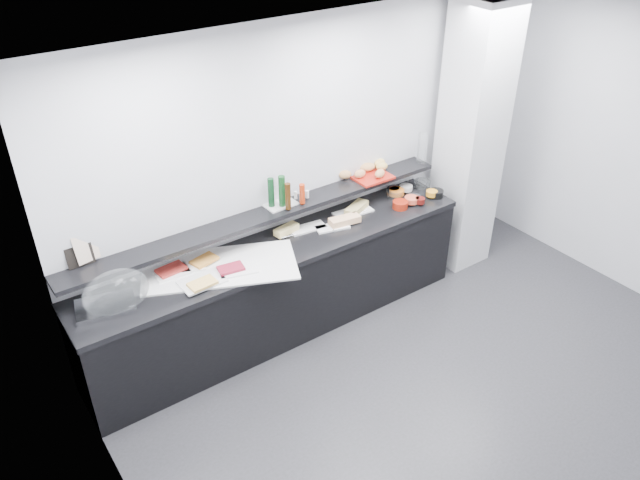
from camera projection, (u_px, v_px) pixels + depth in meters
ground at (471, 408)px, 4.95m from camera, size 5.00×5.00×0.00m
back_wall at (326, 165)px, 5.62m from camera, size 5.00×0.02×2.70m
ceiling at (533, 72)px, 3.52m from camera, size 5.00×5.00×0.00m
column at (471, 140)px, 6.11m from camera, size 0.50×0.50×2.70m
buffet_cabinet at (281, 291)px, 5.56m from camera, size 3.60×0.60×0.85m
counter_top at (279, 249)px, 5.32m from camera, size 3.62×0.62×0.05m
wall_shelf at (267, 214)px, 5.31m from camera, size 3.60×0.25×0.04m
cloche_base at (106, 307)px, 4.58m from camera, size 0.48×0.37×0.04m
cloche_dome at (116, 292)px, 4.55m from camera, size 0.50×0.33×0.34m
linen_runner at (220, 267)px, 5.03m from camera, size 1.36×1.03×0.01m
platter_meat_a at (172, 272)px, 4.94m from camera, size 0.28×0.20×0.01m
food_meat_a at (171, 269)px, 4.94m from camera, size 0.24×0.17×0.02m
platter_salmon at (188, 266)px, 5.02m from camera, size 0.33×0.28×0.01m
food_salmon at (204, 260)px, 5.05m from camera, size 0.24×0.18×0.02m
platter_cheese at (202, 282)px, 4.84m from camera, size 0.35×0.24×0.01m
food_cheese at (202, 283)px, 4.78m from camera, size 0.22×0.15×0.02m
platter_meat_b at (238, 269)px, 4.98m from camera, size 0.34×0.28×0.01m
food_meat_b at (231, 268)px, 4.96m from camera, size 0.22×0.16×0.02m
sandwich_plate_left at (307, 228)px, 5.55m from camera, size 0.35×0.18×0.01m
sandwich_food_left at (286, 230)px, 5.45m from camera, size 0.25×0.13×0.06m
tongs_left at (290, 236)px, 5.41m from camera, size 0.16×0.03×0.01m
sandwich_plate_mid at (332, 227)px, 5.56m from camera, size 0.32×0.20×0.01m
sandwich_food_mid at (345, 220)px, 5.59m from camera, size 0.30×0.15×0.06m
tongs_mid at (336, 226)px, 5.55m from camera, size 0.14×0.09×0.01m
sandwich_plate_right at (353, 212)px, 5.79m from camera, size 0.38×0.19×0.01m
sandwich_food_right at (356, 208)px, 5.78m from camera, size 0.30×0.21×0.06m
tongs_right at (363, 211)px, 5.78m from camera, size 0.16×0.01×0.01m
bowl_glass_fruit at (394, 194)px, 6.04m from camera, size 0.20×0.20×0.07m
fill_glass_fruit at (397, 192)px, 6.05m from camera, size 0.16×0.16×0.05m
bowl_black_jam at (395, 191)px, 6.09m from camera, size 0.16×0.16×0.07m
fill_black_jam at (394, 190)px, 6.08m from camera, size 0.12×0.12×0.05m
bowl_glass_cream at (422, 184)px, 6.22m from camera, size 0.20×0.20×0.07m
fill_glass_cream at (406, 188)px, 6.12m from camera, size 0.14×0.14×0.05m
bowl_red_jam at (400, 205)px, 5.85m from camera, size 0.19×0.19×0.07m
fill_red_jam at (420, 201)px, 5.90m from camera, size 0.12×0.12×0.05m
bowl_glass_salmon at (413, 200)px, 5.94m from camera, size 0.16×0.16×0.07m
fill_glass_salmon at (412, 200)px, 5.91m from camera, size 0.16×0.16×0.05m
bowl_black_fruit at (436, 193)px, 6.04m from camera, size 0.15×0.15×0.07m
fill_black_fruit at (432, 193)px, 6.02m from camera, size 0.12×0.12×0.05m
framed_print at (78, 250)px, 4.56m from camera, size 0.20×0.07×0.26m
print_art at (86, 248)px, 4.58m from camera, size 0.18×0.08×0.22m
condiment_tray at (281, 205)px, 5.40m from camera, size 0.28×0.18×0.01m
bottle_green_a at (271, 192)px, 5.30m from camera, size 0.07×0.07×0.26m
bottle_brown at (288, 196)px, 5.26m from camera, size 0.06×0.06×0.24m
bottle_green_b at (282, 191)px, 5.30m from camera, size 0.08×0.08×0.28m
bottle_hot at (302, 194)px, 5.36m from camera, size 0.06×0.06×0.18m
shaker_salt at (296, 195)px, 5.46m from camera, size 0.03×0.03×0.07m
shaker_pepper at (307, 194)px, 5.48m from camera, size 0.03×0.03×0.07m
bread_tray at (373, 178)px, 5.83m from camera, size 0.36×0.25×0.02m
bread_roll_nw at (345, 175)px, 5.77m from camera, size 0.14×0.12×0.08m
bread_roll_n at (368, 167)px, 5.91m from camera, size 0.17×0.13×0.08m
bread_roll_ne at (380, 163)px, 5.98m from camera, size 0.15×0.11×0.08m
bread_roll_se at (380, 174)px, 5.79m from camera, size 0.14×0.11×0.08m
bread_roll_midw at (360, 174)px, 5.79m from camera, size 0.12×0.08×0.08m
bread_roll_mide at (382, 166)px, 5.92m from camera, size 0.13×0.10×0.08m
carafe at (422, 148)px, 6.07m from camera, size 0.10×0.10×0.30m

